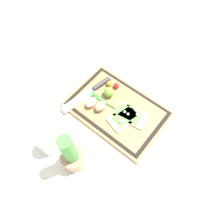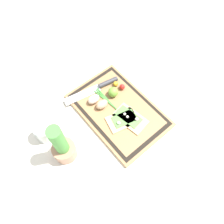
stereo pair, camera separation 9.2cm
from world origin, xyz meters
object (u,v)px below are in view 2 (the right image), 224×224
(knife, at_px, (100,86))
(cherry_tomato_red, at_px, (122,87))
(lime, at_px, (113,92))
(egg_brown, at_px, (102,104))
(herb_pot, at_px, (63,147))
(sauce_jar, at_px, (44,132))
(cherry_tomato_yellow, at_px, (116,84))
(egg_pink, at_px, (94,99))
(pizza_slice_far, at_px, (123,120))
(pizza_slice_near, at_px, (130,118))

(knife, distance_m, cherry_tomato_red, 0.11)
(cherry_tomato_red, bearing_deg, lime, 89.95)
(egg_brown, xyz_separation_m, cherry_tomato_red, (0.02, -0.14, -0.01))
(herb_pot, xyz_separation_m, sauce_jar, (0.13, 0.02, -0.05))
(knife, distance_m, cherry_tomato_yellow, 0.08)
(cherry_tomato_yellow, bearing_deg, egg_brown, 112.21)
(lime, height_order, cherry_tomato_red, lime)
(cherry_tomato_red, distance_m, cherry_tomato_yellow, 0.04)
(egg_brown, height_order, herb_pot, herb_pot)
(lime, bearing_deg, egg_pink, 72.58)
(cherry_tomato_red, height_order, herb_pot, herb_pot)
(pizza_slice_far, distance_m, egg_brown, 0.12)
(knife, relative_size, lime, 5.85)
(pizza_slice_far, relative_size, knife, 0.54)
(lime, xyz_separation_m, sauce_jar, (0.04, 0.36, -0.00))
(herb_pot, bearing_deg, egg_brown, -73.93)
(egg_pink, relative_size, herb_pot, 0.24)
(egg_brown, xyz_separation_m, lime, (0.02, -0.08, 0.00))
(knife, height_order, sauce_jar, sauce_jar)
(pizza_slice_near, bearing_deg, lime, -9.33)
(pizza_slice_near, bearing_deg, sauce_jar, 61.48)
(pizza_slice_far, xyz_separation_m, egg_pink, (0.16, 0.04, 0.01))
(knife, xyz_separation_m, cherry_tomato_red, (-0.08, -0.08, 0.01))
(sauce_jar, bearing_deg, egg_brown, -100.64)
(pizza_slice_far, xyz_separation_m, sauce_jar, (0.17, 0.31, 0.01))
(pizza_slice_near, distance_m, knife, 0.22)
(egg_pink, xyz_separation_m, herb_pot, (-0.12, 0.25, 0.05))
(egg_brown, bearing_deg, herb_pot, 106.07)
(pizza_slice_far, bearing_deg, cherry_tomato_yellow, -30.97)
(egg_brown, relative_size, egg_pink, 1.00)
(egg_pink, bearing_deg, cherry_tomato_red, -101.09)
(pizza_slice_near, xyz_separation_m, egg_pink, (0.18, 0.07, 0.01))
(egg_pink, bearing_deg, pizza_slice_near, -158.59)
(egg_pink, distance_m, sauce_jar, 0.27)
(pizza_slice_far, bearing_deg, sauce_jar, 61.15)
(pizza_slice_near, xyz_separation_m, lime, (0.15, -0.02, 0.02))
(pizza_slice_far, xyz_separation_m, lime, (0.13, -0.06, 0.02))
(cherry_tomato_red, xyz_separation_m, sauce_jar, (0.04, 0.42, 0.01))
(knife, height_order, cherry_tomato_red, cherry_tomato_red)
(cherry_tomato_yellow, distance_m, herb_pot, 0.41)
(knife, distance_m, herb_pot, 0.37)
(cherry_tomato_red, relative_size, herb_pot, 0.11)
(egg_pink, xyz_separation_m, sauce_jar, (0.01, 0.27, 0.00))
(pizza_slice_far, relative_size, herb_pot, 0.62)
(pizza_slice_near, height_order, cherry_tomato_yellow, cherry_tomato_yellow)
(knife, relative_size, sauce_jar, 3.12)
(cherry_tomato_red, distance_m, sauce_jar, 0.42)
(egg_brown, bearing_deg, sauce_jar, 79.36)
(pizza_slice_far, xyz_separation_m, cherry_tomato_red, (0.13, -0.11, 0.01))
(sauce_jar, bearing_deg, egg_pink, -91.33)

